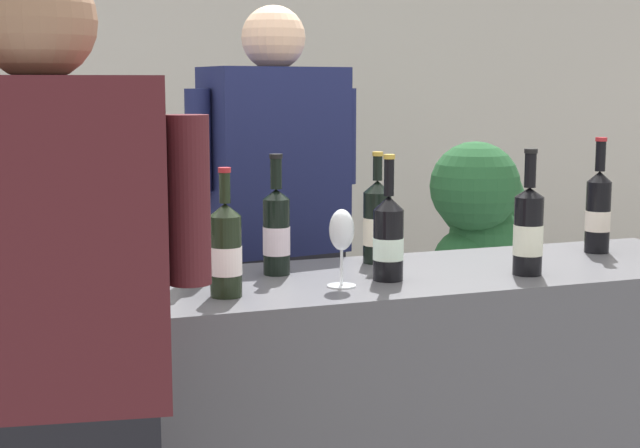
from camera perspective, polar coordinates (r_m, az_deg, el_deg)
The scene contains 16 objects.
wall_back at distance 4.97m, azimuth -10.35°, elevation 7.64°, with size 8.00×0.10×2.80m, color beige.
counter at distance 2.63m, azimuth -0.12°, elevation -13.56°, with size 2.49×0.57×0.95m, color #4C4C51.
wine_bottle_0 at distance 2.45m, azimuth -7.78°, elevation -0.68°, with size 0.07×0.07×0.35m.
wine_bottle_1 at distance 2.29m, azimuth -5.79°, elevation -1.61°, with size 0.08×0.08×0.32m.
wine_bottle_2 at distance 2.60m, azimuth 12.63°, elevation -0.38°, with size 0.08×0.08×0.35m.
wine_bottle_3 at distance 2.71m, azimuth 3.52°, elevation 0.09°, with size 0.08×0.08×0.32m.
wine_bottle_4 at distance 2.47m, azimuth 4.21°, elevation -0.84°, with size 0.08×0.08×0.34m.
wine_bottle_5 at distance 2.28m, azimuth -12.27°, elevation -1.68°, with size 0.08×0.08×0.33m.
wine_bottle_6 at distance 2.54m, azimuth -2.68°, elevation -0.41°, with size 0.08×0.08×0.33m.
wine_bottle_8 at distance 3.00m, azimuth 16.66°, elevation 0.79°, with size 0.08×0.08×0.36m.
wine_bottle_9 at distance 2.47m, azimuth -11.62°, elevation -0.77°, with size 0.08×0.08×0.35m.
wine_glass at distance 2.38m, azimuth 1.33°, elevation -0.59°, with size 0.07×0.07×0.20m.
ice_bucket at distance 2.40m, azimuth -17.23°, elevation -1.39°, with size 0.23×0.23×0.24m.
person_server at distance 3.06m, azimuth -2.76°, elevation -3.35°, with size 0.59×0.31×1.71m.
person_guest at distance 1.83m, azimuth -15.93°, elevation -12.37°, with size 0.58×0.31×1.68m.
potted_shrub at distance 4.28m, azimuth 9.84°, elevation -0.26°, with size 0.58×0.60×1.22m.
Camera 1 is at (-0.82, -2.30, 1.46)m, focal length 52.28 mm.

